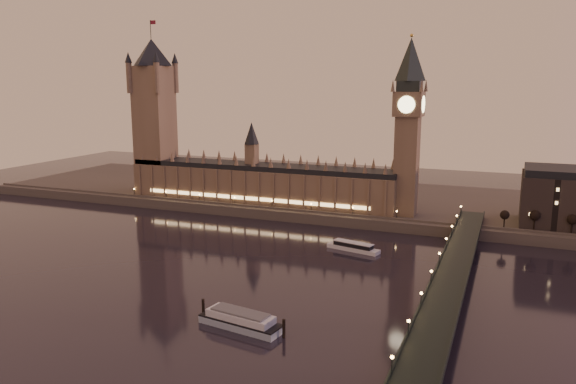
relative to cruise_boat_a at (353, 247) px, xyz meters
name	(u,v)px	position (x,y,z in m)	size (l,w,h in m)	color
ground	(228,277)	(-40.03, -58.31, -1.94)	(700.00, 700.00, 0.00)	black
far_embankment	(381,202)	(-10.03, 106.69, 1.06)	(560.00, 130.00, 6.00)	#423D35
palace_of_westminster	(260,179)	(-80.15, 62.68, 19.77)	(180.00, 26.62, 52.00)	brown
victoria_tower	(154,108)	(-160.03, 62.69, 63.85)	(31.68, 31.68, 118.00)	brown
big_ben	(408,116)	(13.96, 62.68, 62.02)	(17.68, 17.68, 104.00)	brown
westminster_bridge	(446,294)	(51.58, -58.31, 3.58)	(13.20, 260.00, 15.30)	black
bare_tree_0	(509,214)	(71.37, 50.69, 12.14)	(5.33, 5.33, 10.84)	black
bare_tree_1	(538,216)	(85.96, 50.69, 12.14)	(5.33, 5.33, 10.84)	black
bare_tree_2	(569,219)	(100.54, 50.69, 12.14)	(5.33, 5.33, 10.84)	black
cruise_boat_a	(353,247)	(0.00, 0.00, 0.00)	(28.09, 12.07, 4.39)	silver
moored_barge	(240,320)	(-11.96, -102.16, 0.79)	(34.79, 13.20, 6.45)	#92A8BA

